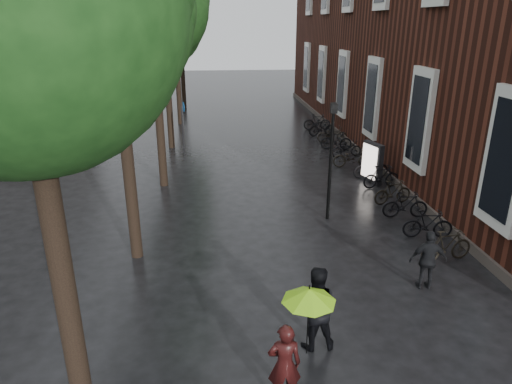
{
  "coord_description": "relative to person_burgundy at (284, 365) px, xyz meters",
  "views": [
    {
      "loc": [
        -1.83,
        -4.78,
        6.24
      ],
      "look_at": [
        -0.69,
        7.16,
        1.76
      ],
      "focal_mm": 32.0,
      "sensor_mm": 36.0,
      "label": 1
    }
  ],
  "objects": [
    {
      "name": "cycle_sign",
      "position": [
        -2.52,
        16.05,
        0.95
      ],
      "size": [
        0.14,
        0.48,
        2.64
      ],
      "rotation": [
        0.0,
        0.0,
        0.21
      ],
      "color": "#262628",
      "rests_on": "ground"
    },
    {
      "name": "ad_lightbox",
      "position": [
        5.35,
        11.2,
        0.05
      ],
      "size": [
        0.26,
        1.11,
        1.68
      ],
      "rotation": [
        0.0,
        0.0,
        0.3
      ],
      "color": "black",
      "rests_on": "ground"
    },
    {
      "name": "lime_umbrella",
      "position": [
        0.51,
        0.6,
        0.95
      ],
      "size": [
        0.99,
        0.99,
        1.46
      ],
      "rotation": [
        0.0,
        0.0,
        -0.26
      ],
      "color": "black",
      "rests_on": "ground"
    },
    {
      "name": "person_burgundy",
      "position": [
        0.0,
        0.0,
        0.0
      ],
      "size": [
        0.59,
        0.4,
        1.59
      ],
      "primitive_type": "imported",
      "rotation": [
        0.0,
        0.0,
        3.11
      ],
      "color": "black",
      "rests_on": "ground"
    },
    {
      "name": "brick_building",
      "position": [
        11.23,
        18.11,
        5.19
      ],
      "size": [
        10.2,
        33.2,
        12.0
      ],
      "color": "#38160F",
      "rests_on": "ground"
    },
    {
      "name": "pedestrian_walking",
      "position": [
        4.06,
        3.29,
        -0.02
      ],
      "size": [
        0.94,
        0.48,
        1.55
      ],
      "primitive_type": "imported",
      "rotation": [
        0.0,
        0.0,
        3.02
      ],
      "color": "black",
      "rests_on": "ground"
    },
    {
      "name": "street_trees",
      "position": [
        -3.23,
        14.56,
        5.54
      ],
      "size": [
        4.33,
        34.03,
        8.91
      ],
      "color": "black",
      "rests_on": "ground"
    },
    {
      "name": "parked_bicycles",
      "position": [
        5.33,
        13.15,
        -0.34
      ],
      "size": [
        2.05,
        17.21,
        1.0
      ],
      "color": "black",
      "rests_on": "ground"
    },
    {
      "name": "lamp_post",
      "position": [
        2.67,
        7.71,
        1.57
      ],
      "size": [
        0.2,
        0.2,
        3.9
      ],
      "rotation": [
        0.0,
        0.0,
        0.31
      ],
      "color": "black",
      "rests_on": "ground"
    },
    {
      "name": "person_black",
      "position": [
        0.83,
        1.4,
        0.1
      ],
      "size": [
        0.89,
        0.71,
        1.8
      ],
      "primitive_type": "imported",
      "rotation": [
        0.0,
        0.0,
        3.17
      ],
      "color": "black",
      "rests_on": "ground"
    }
  ]
}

